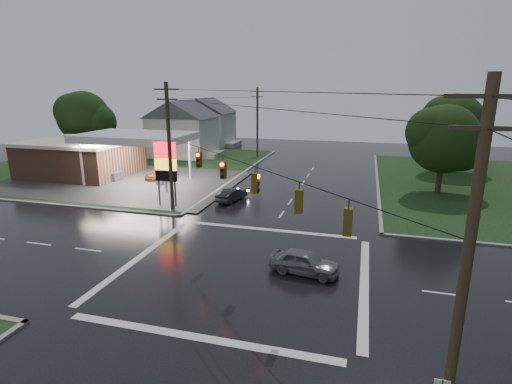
% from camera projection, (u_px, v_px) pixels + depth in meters
% --- Properties ---
extents(ground, '(120.00, 120.00, 0.00)m').
position_uv_depth(ground, '(244.00, 269.00, 23.99)').
color(ground, black).
rests_on(ground, ground).
extents(grass_nw, '(36.00, 36.00, 0.08)m').
position_uv_depth(grass_nw, '(119.00, 166.00, 54.88)').
color(grass_nw, black).
rests_on(grass_nw, ground).
extents(gas_station, '(26.20, 18.00, 5.60)m').
position_uv_depth(gas_station, '(89.00, 155.00, 48.28)').
color(gas_station, '#2D2D2D').
rests_on(gas_station, ground).
extents(pylon_sign, '(2.00, 0.35, 6.00)m').
position_uv_depth(pylon_sign, '(166.00, 163.00, 35.44)').
color(pylon_sign, '#59595E').
rests_on(pylon_sign, ground).
extents(utility_pole_nw, '(2.20, 0.32, 11.00)m').
position_uv_depth(utility_pole_nw, '(169.00, 146.00, 33.81)').
color(utility_pole_nw, '#382619').
rests_on(utility_pole_nw, ground).
extents(utility_pole_se, '(2.20, 0.32, 11.00)m').
position_uv_depth(utility_pole_se, '(466.00, 267.00, 11.24)').
color(utility_pole_se, '#382619').
rests_on(utility_pole_se, ground).
extents(utility_pole_n, '(2.20, 0.32, 10.50)m').
position_uv_depth(utility_pole_n, '(257.00, 121.00, 60.43)').
color(utility_pole_n, '#382619').
rests_on(utility_pole_n, ground).
extents(traffic_signals, '(26.87, 26.87, 1.47)m').
position_uv_depth(traffic_signals, '(243.00, 163.00, 22.31)').
color(traffic_signals, black).
rests_on(traffic_signals, ground).
extents(house_near, '(11.05, 8.48, 8.60)m').
position_uv_depth(house_near, '(183.00, 128.00, 61.78)').
color(house_near, silver).
rests_on(house_near, ground).
extents(house_far, '(11.05, 8.48, 8.60)m').
position_uv_depth(house_far, '(206.00, 121.00, 73.21)').
color(house_far, silver).
rests_on(house_far, ground).
extents(tree_nw_behind, '(8.93, 7.60, 10.00)m').
position_uv_depth(tree_nw_behind, '(85.00, 117.00, 59.03)').
color(tree_nw_behind, black).
rests_on(tree_nw_behind, ground).
extents(tree_ne_near, '(7.99, 6.80, 8.98)m').
position_uv_depth(tree_ne_near, '(445.00, 139.00, 39.43)').
color(tree_ne_near, black).
rests_on(tree_ne_near, ground).
extents(tree_ne_far, '(8.46, 7.20, 9.80)m').
position_uv_depth(tree_ne_far, '(455.00, 123.00, 49.69)').
color(tree_ne_far, black).
rests_on(tree_ne_far, ground).
extents(car_north, '(2.17, 4.04, 1.27)m').
position_uv_depth(car_north, '(232.00, 194.00, 38.16)').
color(car_north, '#22262B').
rests_on(car_north, ground).
extents(car_crossing, '(4.30, 2.28, 1.39)m').
position_uv_depth(car_crossing, '(304.00, 262.00, 23.31)').
color(car_crossing, slate).
rests_on(car_crossing, ground).
extents(car_pump, '(2.49, 4.81, 1.33)m').
position_uv_depth(car_pump, '(161.00, 173.00, 47.30)').
color(car_pump, '#642F16').
rests_on(car_pump, ground).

